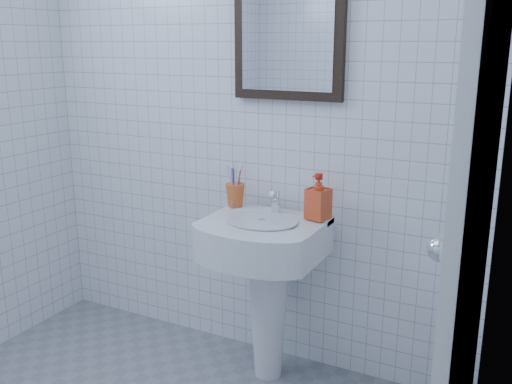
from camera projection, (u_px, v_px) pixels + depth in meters
The scene contains 10 objects.
wall_back at pixel (245, 95), 2.58m from camera, with size 2.20×0.02×2.50m, color white.
wall_right at pixel (460, 170), 1.06m from camera, with size 0.02×2.40×2.50m, color white.
washbasin at pixel (266, 272), 2.48m from camera, with size 0.50×0.36×0.76m.
faucet at pixel (276, 203), 2.49m from camera, with size 0.04×0.09×0.11m.
toothbrush_cup at pixel (235, 195), 2.58m from camera, with size 0.09×0.09×0.10m, color orange, non-canonical shape.
soap_dispenser at pixel (318, 196), 2.39m from camera, with size 0.09×0.09×0.19m, color red.
wall_mirror at pixel (288, 25), 2.39m from camera, with size 0.50×0.04×0.62m.
bathroom_door at pixel (473, 218), 1.61m from camera, with size 0.04×0.80×2.00m, color silver.
towel_ring at pixel (476, 186), 1.76m from camera, with size 0.18×0.18×0.01m, color silver.
hand_towel at pixel (464, 240), 1.82m from camera, with size 0.03×0.16×0.38m, color silver.
Camera 1 is at (1.23, -1.10, 1.48)m, focal length 40.00 mm.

